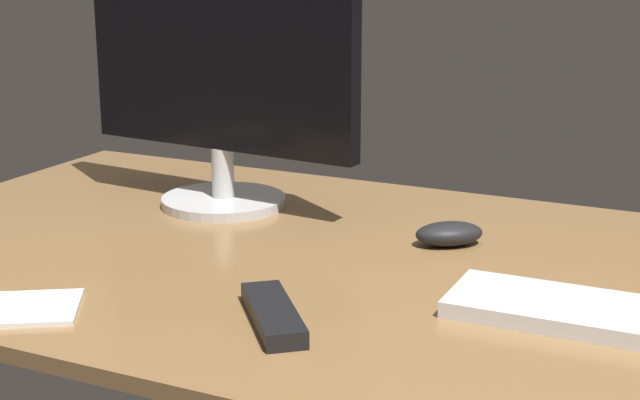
{
  "coord_description": "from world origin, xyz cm",
  "views": [
    {
      "loc": [
        54.78,
        -115.3,
        45.29
      ],
      "look_at": [
        -4.13,
        7.0,
        8.0
      ],
      "focal_mm": 55.08,
      "sensor_mm": 36.0,
      "label": 1
    }
  ],
  "objects": [
    {
      "name": "computer_mouse",
      "position": [
        13.51,
        12.78,
        3.69
      ],
      "size": [
        11.29,
        10.59,
        3.38
      ],
      "primitive_type": "ellipsoid",
      "rotation": [
        0.0,
        0.0,
        0.67
      ],
      "color": "black",
      "rests_on": "desk"
    },
    {
      "name": "monitor",
      "position": [
        -26.33,
        16.82,
        23.95
      ],
      "size": [
        49.0,
        20.22,
        40.63
      ],
      "rotation": [
        0.0,
        0.0,
        -0.09
      ],
      "color": "silver",
      "rests_on": "desk"
    },
    {
      "name": "tv_remote",
      "position": [
        4.65,
        -23.58,
        3.06
      ],
      "size": [
        14.19,
        15.84,
        2.12
      ],
      "primitive_type": "cube",
      "rotation": [
        0.0,
        0.0,
        -0.88
      ],
      "color": "black",
      "rests_on": "desk"
    },
    {
      "name": "keyboard",
      "position": [
        38.69,
        -7.45,
        2.99
      ],
      "size": [
        35.51,
        13.03,
        1.99
      ],
      "primitive_type": "cube",
      "rotation": [
        0.0,
        0.0,
        0.01
      ],
      "color": "white",
      "rests_on": "desk"
    },
    {
      "name": "notepad",
      "position": [
        -24.28,
        -33.6,
        2.32
      ],
      "size": [
        17.87,
        16.68,
        0.65
      ],
      "primitive_type": "cube",
      "rotation": [
        0.0,
        0.0,
        0.56
      ],
      "color": "white",
      "rests_on": "desk"
    },
    {
      "name": "desk",
      "position": [
        0.0,
        0.0,
        1.0
      ],
      "size": [
        140.0,
        84.0,
        2.0
      ],
      "primitive_type": "cube",
      "color": "olive",
      "rests_on": "ground"
    }
  ]
}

